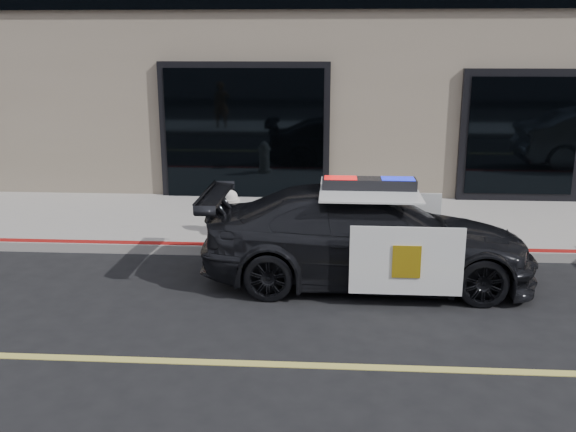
{
  "coord_description": "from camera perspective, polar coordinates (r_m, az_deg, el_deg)",
  "views": [
    {
      "loc": [
        0.73,
        -5.95,
        3.18
      ],
      "look_at": [
        0.2,
        2.2,
        1.0
      ],
      "focal_mm": 40.0,
      "sensor_mm": 36.0,
      "label": 1
    }
  ],
  "objects": [
    {
      "name": "ground",
      "position": [
        6.79,
        -2.94,
        -13.01
      ],
      "size": [
        120.0,
        120.0,
        0.0
      ],
      "primitive_type": "plane",
      "color": "black",
      "rests_on": "ground"
    },
    {
      "name": "fire_hydrant",
      "position": [
        10.57,
        -5.08,
        0.24
      ],
      "size": [
        0.35,
        0.48,
        0.77
      ],
      "color": "silver",
      "rests_on": "sidewalk_n"
    },
    {
      "name": "sidewalk_n",
      "position": [
        11.65,
        0.02,
        -0.53
      ],
      "size": [
        60.0,
        3.5,
        0.15
      ],
      "primitive_type": "cube",
      "color": "gray",
      "rests_on": "ground"
    },
    {
      "name": "police_car",
      "position": [
        8.82,
        7.08,
        -1.79
      ],
      "size": [
        2.08,
        4.51,
        1.47
      ],
      "color": "black",
      "rests_on": "ground"
    }
  ]
}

